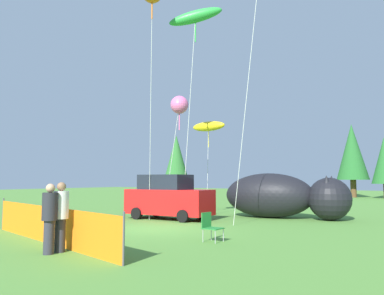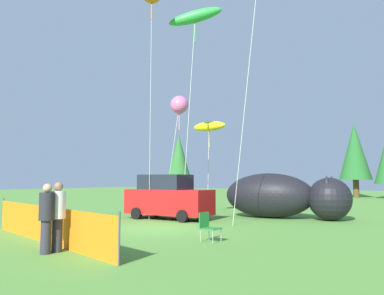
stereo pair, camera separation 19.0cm
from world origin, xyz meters
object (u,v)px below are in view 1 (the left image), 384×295
folding_chair (210,225)px  spectator_in_blue_shirt (50,215)px  parked_car (168,198)px  kite_pink_octopus (179,105)px  kite_green_fish (195,17)px  inflatable_cat (282,197)px  spectator_in_white_shirt (61,214)px  kite_yellow_hero (208,127)px

folding_chair → spectator_in_blue_shirt: 4.72m
parked_car → kite_pink_octopus: (0.23, 0.60, 4.64)m
kite_green_fish → inflatable_cat: bearing=42.5°
folding_chair → inflatable_cat: 7.99m
parked_car → spectator_in_white_shirt: (2.50, -8.21, -0.03)m
inflatable_cat → spectator_in_blue_shirt: 12.10m
inflatable_cat → spectator_in_blue_shirt: bearing=-105.9°
kite_pink_octopus → kite_green_fish: kite_green_fish is taller
inflatable_cat → kite_yellow_hero: size_ratio=1.12×
inflatable_cat → kite_yellow_hero: bearing=155.4°
inflatable_cat → spectator_in_blue_shirt: size_ratio=3.45×
spectator_in_blue_shirt → kite_pink_octopus: 10.53m
parked_car → kite_green_fish: 9.02m
inflatable_cat → folding_chair: bearing=-93.0°
kite_pink_octopus → kite_yellow_hero: kite_pink_octopus is taller
parked_car → kite_pink_octopus: kite_pink_octopus is taller
folding_chair → kite_green_fish: kite_green_fish is taller
inflatable_cat → spectator_in_white_shirt: bearing=-106.2°
spectator_in_blue_shirt → inflatable_cat: bearing=80.2°
spectator_in_white_shirt → kite_pink_octopus: bearing=104.4°
parked_car → inflatable_cat: inflatable_cat is taller
spectator_in_blue_shirt → kite_pink_octopus: size_ratio=0.29×
parked_car → folding_chair: (4.99, -4.58, -0.54)m
inflatable_cat → kite_pink_octopus: bearing=-153.4°
folding_chair → inflatable_cat: inflatable_cat is taller
spectator_in_blue_shirt → spectator_in_white_shirt: spectator_in_white_shirt is taller
folding_chair → kite_green_fish: bearing=130.8°
parked_car → kite_yellow_hero: size_ratio=0.77×
kite_yellow_hero → kite_pink_octopus: bearing=-78.4°
inflatable_cat → kite_yellow_hero: kite_yellow_hero is taller
kite_green_fish → kite_yellow_hero: kite_green_fish is taller
spectator_in_white_shirt → kite_pink_octopus: kite_pink_octopus is taller
kite_green_fish → folding_chair: bearing=-53.6°
spectator_in_blue_shirt → folding_chair: bearing=57.8°
kite_green_fish → spectator_in_blue_shirt: bearing=-82.5°
parked_car → kite_green_fish: (1.31, 0.41, 8.92)m
folding_chair → spectator_in_blue_shirt: size_ratio=0.49×
spectator_in_blue_shirt → kite_green_fish: kite_green_fish is taller
folding_chair → kite_green_fish: (-3.68, 4.99, 9.45)m
inflatable_cat → kite_pink_octopus: (-4.32, -2.78, 4.65)m
parked_car → kite_yellow_hero: (-0.70, 5.12, 4.15)m
inflatable_cat → kite_yellow_hero: (-5.25, 1.75, 4.16)m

